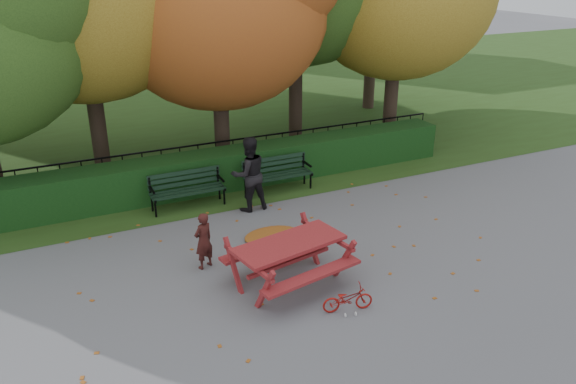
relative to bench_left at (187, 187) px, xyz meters
name	(u,v)px	position (x,y,z in m)	size (l,w,h in m)	color
ground	(303,264)	(1.30, -3.70, -0.52)	(90.00, 90.00, 0.00)	slate
grass_strip	(148,106)	(1.30, 10.30, -0.51)	(90.00, 90.00, 0.00)	#243D14
hedge	(226,169)	(1.30, 0.80, -0.02)	(13.00, 0.90, 1.00)	black
iron_fence	(216,158)	(1.30, 1.60, 0.02)	(14.00, 0.04, 1.02)	black
bench_left	(187,187)	(0.00, 0.00, 0.00)	(1.80, 0.57, 0.88)	black
bench_right	(277,172)	(2.40, 0.00, 0.00)	(1.80, 0.57, 0.88)	black
picnic_table	(289,251)	(0.74, -4.24, 0.17)	(2.34, 2.02, 1.00)	maroon
leaf_pile	(272,235)	(1.21, -2.38, -0.48)	(1.26, 0.87, 0.09)	brown
leaf_scatter	(296,257)	(1.30, -3.40, -0.51)	(9.00, 5.70, 0.01)	brown
child	(203,241)	(-0.51, -2.98, 0.07)	(0.43, 0.28, 1.17)	#381412
adult	(249,174)	(1.32, -0.80, 0.39)	(0.89, 0.69, 1.82)	black
bicycle	(348,299)	(1.28, -5.45, -0.28)	(0.31, 0.89, 0.47)	maroon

